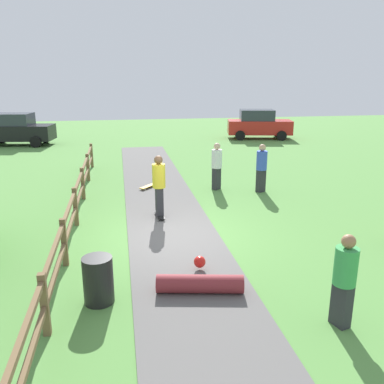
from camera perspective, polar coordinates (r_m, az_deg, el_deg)
name	(u,v)px	position (r m, az deg, el deg)	size (l,w,h in m)	color
ground_plane	(174,236)	(10.81, -2.62, -6.18)	(60.00, 60.00, 0.00)	#568E42
asphalt_path	(174,235)	(10.81, -2.62, -6.13)	(2.40, 28.00, 0.02)	#605E5B
wooden_fence	(70,218)	(10.58, -16.78, -3.51)	(0.12, 18.12, 1.10)	brown
trash_bin	(98,280)	(7.85, -13.06, -11.98)	(0.56, 0.56, 0.90)	black
skater_riding	(159,183)	(11.85, -4.68, 1.23)	(0.40, 0.81, 1.87)	black
skater_fallen	(200,282)	(8.12, 1.11, -12.55)	(1.73, 1.41, 0.36)	maroon
skateboard_loose	(148,186)	(15.29, -6.24, 0.80)	(0.67, 0.74, 0.08)	#BF8C19
bystander_green	(345,277)	(7.25, 20.68, -11.11)	(0.47, 0.47, 1.65)	#2D2D33
bystander_white	(217,164)	(14.95, 3.50, 3.95)	(0.54, 0.54, 1.74)	#2D2D33
bystander_blue	(262,166)	(14.80, 9.76, 3.65)	(0.51, 0.51, 1.75)	#2D2D33
parked_car_black	(16,129)	(26.99, -23.50, 8.09)	(4.41, 2.48, 1.92)	black
parked_car_red	(259,124)	(27.86, 9.38, 9.40)	(4.46, 2.64, 1.92)	red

